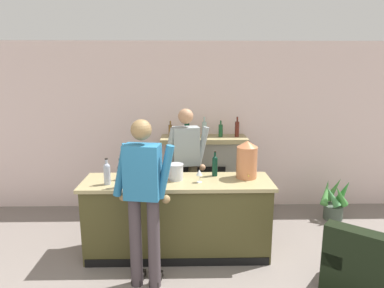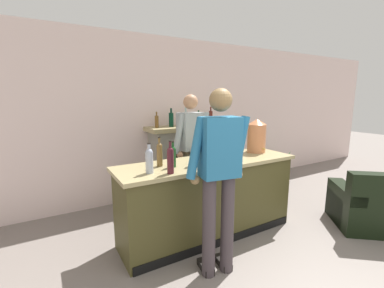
% 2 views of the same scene
% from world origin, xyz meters
% --- Properties ---
extents(wall_back_panel, '(12.00, 0.07, 2.75)m').
position_xyz_m(wall_back_panel, '(0.00, 3.76, 1.38)').
color(wall_back_panel, silver).
rests_on(wall_back_panel, ground_plane).
extents(bar_counter, '(2.32, 0.68, 0.98)m').
position_xyz_m(bar_counter, '(-0.10, 2.15, 0.49)').
color(bar_counter, '#45401F').
rests_on(bar_counter, ground_plane).
extents(fireplace_stone, '(1.36, 0.52, 1.58)m').
position_xyz_m(fireplace_stone, '(0.30, 3.50, 0.64)').
color(fireplace_stone, gray).
rests_on(fireplace_stone, ground_plane).
extents(armchair_black, '(1.14, 1.13, 0.83)m').
position_xyz_m(armchair_black, '(1.87, 1.17, 0.27)').
color(armchair_black, black).
rests_on(armchair_black, ground_plane).
extents(potted_plant_corner, '(0.46, 0.47, 0.69)m').
position_xyz_m(potted_plant_corner, '(2.34, 3.13, 0.30)').
color(potted_plant_corner, '#435044').
rests_on(potted_plant_corner, ground_plane).
extents(person_customer, '(0.65, 0.35, 1.83)m').
position_xyz_m(person_customer, '(-0.43, 1.49, 1.02)').
color(person_customer, '#41373B').
rests_on(person_customer, ground_plane).
extents(person_bartender, '(0.65, 0.35, 1.79)m').
position_xyz_m(person_bartender, '(0.01, 2.79, 0.99)').
color(person_bartender, brown).
rests_on(person_bartender, ground_plane).
extents(copper_dispenser, '(0.26, 0.30, 0.47)m').
position_xyz_m(copper_dispenser, '(0.77, 2.24, 1.21)').
color(copper_dispenser, '#C47448').
rests_on(copper_dispenser, bar_counter).
extents(ice_bucket_steel, '(0.19, 0.19, 0.20)m').
position_xyz_m(ice_bucket_steel, '(-0.12, 2.18, 1.08)').
color(ice_bucket_steel, silver).
rests_on(ice_bucket_steel, bar_counter).
extents(wine_bottle_riesling_slim, '(0.06, 0.06, 0.29)m').
position_xyz_m(wine_bottle_riesling_slim, '(-0.61, 2.11, 1.10)').
color(wine_bottle_riesling_slim, '#194A1F').
rests_on(wine_bottle_riesling_slim, bar_counter).
extents(wine_bottle_rose_blush, '(0.08, 0.08, 0.32)m').
position_xyz_m(wine_bottle_rose_blush, '(-0.92, 2.03, 1.12)').
color(wine_bottle_rose_blush, '#ABB3C3').
rests_on(wine_bottle_rose_blush, bar_counter).
extents(wine_bottle_merlot_tall, '(0.07, 0.07, 0.32)m').
position_xyz_m(wine_bottle_merlot_tall, '(0.38, 2.33, 1.12)').
color(wine_bottle_merlot_tall, '#0A2F20').
rests_on(wine_bottle_merlot_tall, bar_counter).
extents(wine_bottle_port_short, '(0.07, 0.07, 0.34)m').
position_xyz_m(wine_bottle_port_short, '(-0.74, 1.91, 1.13)').
color(wine_bottle_port_short, '#4E1922').
rests_on(wine_bottle_port_short, bar_counter).
extents(wine_bottle_burgundy_dark, '(0.08, 0.08, 0.28)m').
position_xyz_m(wine_bottle_burgundy_dark, '(-0.36, 2.05, 1.10)').
color(wine_bottle_burgundy_dark, '#522126').
rests_on(wine_bottle_burgundy_dark, bar_counter).
extents(wine_bottle_cabernet_heavy, '(0.07, 0.07, 0.34)m').
position_xyz_m(wine_bottle_cabernet_heavy, '(-0.72, 2.22, 1.12)').
color(wine_bottle_cabernet_heavy, brown).
rests_on(wine_bottle_cabernet_heavy, bar_counter).
extents(wine_glass_front_left, '(0.07, 0.07, 0.19)m').
position_xyz_m(wine_glass_front_left, '(-0.26, 1.95, 1.11)').
color(wine_glass_front_left, silver).
rests_on(wine_glass_front_left, bar_counter).
extents(wine_glass_near_bucket, '(0.07, 0.07, 0.16)m').
position_xyz_m(wine_glass_near_bucket, '(0.17, 2.07, 1.09)').
color(wine_glass_near_bucket, silver).
rests_on(wine_glass_near_bucket, bar_counter).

